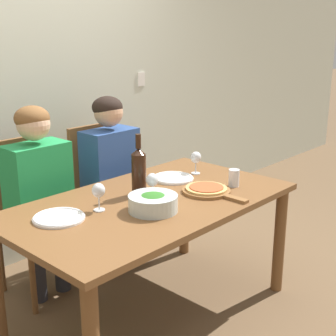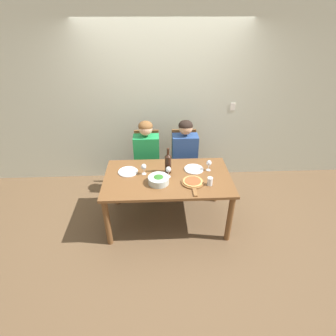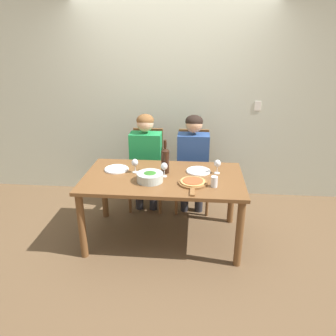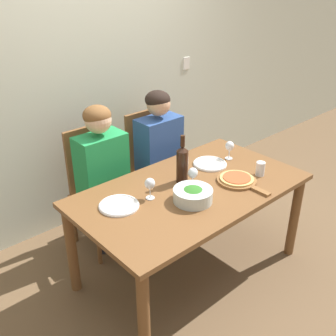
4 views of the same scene
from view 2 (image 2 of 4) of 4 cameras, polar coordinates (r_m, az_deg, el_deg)
name	(u,v)px [view 2 (image 2 of 4)]	position (r m, az deg, el deg)	size (l,w,h in m)	color
ground_plane	(168,219)	(3.85, -0.09, -11.09)	(40.00, 40.00, 0.00)	brown
back_wall	(164,101)	(4.24, -0.88, 14.37)	(10.00, 0.06, 2.70)	beige
dining_table	(168,183)	(3.44, -0.09, -3.27)	(1.64, 0.93, 0.74)	brown
chair_left	(147,161)	(4.18, -4.51, 1.61)	(0.42, 0.42, 1.00)	brown
chair_right	(184,160)	(4.20, 3.44, 1.80)	(0.42, 0.42, 1.00)	brown
person_woman	(147,152)	(3.97, -4.67, 3.43)	(0.47, 0.51, 1.23)	#28282D
person_man	(185,151)	(3.99, 3.70, 3.62)	(0.47, 0.51, 1.23)	#28282D
wine_bottle	(168,163)	(3.40, 0.00, 1.12)	(0.08, 0.08, 0.36)	black
broccoli_bowl	(159,180)	(3.25, -2.06, -2.59)	(0.26, 0.26, 0.10)	silver
dinner_plate_left	(128,172)	(3.52, -8.71, -0.78)	(0.26, 0.26, 0.02)	white
dinner_plate_right	(194,169)	(3.55, 5.62, -0.21)	(0.26, 0.26, 0.02)	white
pizza_on_board	(193,182)	(3.27, 5.43, -3.11)	(0.28, 0.42, 0.04)	brown
wine_glass_left	(144,167)	(3.40, -5.31, 0.17)	(0.07, 0.07, 0.15)	silver
wine_glass_right	(209,164)	(3.51, 8.90, 0.96)	(0.07, 0.07, 0.15)	silver
wine_glass_centre	(168,170)	(3.33, 0.09, -0.46)	(0.07, 0.07, 0.15)	silver
water_tumbler	(210,181)	(3.25, 9.11, -2.88)	(0.07, 0.07, 0.11)	silver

